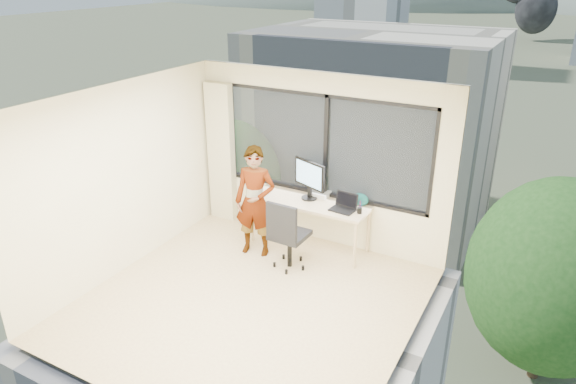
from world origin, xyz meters
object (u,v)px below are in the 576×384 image
Objects in this scene: person at (255,202)px; handbag at (360,199)px; chair at (290,233)px; game_console at (320,194)px; monitor at (310,180)px; desk at (309,224)px; laptop at (343,203)px.

handbag is at bearing 16.68° from person.
chair is 0.95m from game_console.
person reaches higher than handbag.
person is 2.74× the size of monitor.
desk is at bearing 27.86° from person.
desk is at bearing 93.80° from chair.
desk is 0.93m from person.
laptop is at bearing -6.06° from desk.
handbag is at bearing 31.89° from monitor.
game_console is at bearing 153.75° from laptop.
laptop is at bearing -109.91° from handbag.
person is 1.26m from laptop.
person is (-0.61, -0.53, 0.45)m from desk.
desk is 2.98× the size of monitor.
monitor is 2.11× the size of game_console.
game_console is (0.10, 0.17, -0.27)m from monitor.
chair is at bearing -63.05° from monitor.
monitor is at bearing 117.67° from desk.
game_console is at bearing 90.15° from chair.
handbag is (0.16, 0.29, -0.02)m from laptop.
laptop is at bearing 8.79° from person.
chair reaches higher than laptop.
handbag reaches higher than game_console.
chair is (0.02, -0.66, 0.16)m from desk.
laptop reaches higher than handbag.
monitor is at bearing -117.26° from game_console.
chair reaches higher than handbag.
handbag is at bearing 53.98° from chair.
person is at bearing 170.71° from chair.
monitor reaches higher than game_console.
person reaches higher than monitor.
monitor is (-0.05, 0.09, 0.68)m from desk.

